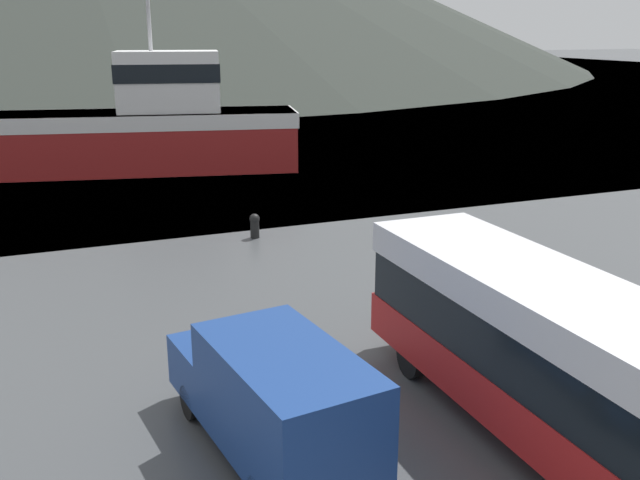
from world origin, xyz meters
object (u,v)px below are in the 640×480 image
delivery_van (273,396)px  storage_bin (573,319)px  tour_bus (586,375)px  fishing_boat (145,126)px

delivery_van → storage_bin: size_ratio=3.99×
tour_bus → storage_bin: size_ratio=8.26×
fishing_boat → storage_bin: size_ratio=12.11×
tour_bus → delivery_van: size_ratio=2.07×
tour_bus → storage_bin: (3.29, 3.95, -1.05)m
delivery_van → fishing_boat: fishing_boat is taller
tour_bus → storage_bin: tour_bus is taller
delivery_van → storage_bin: 8.31m
delivery_van → fishing_boat: size_ratio=0.33×
fishing_boat → tour_bus: bearing=-162.6°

